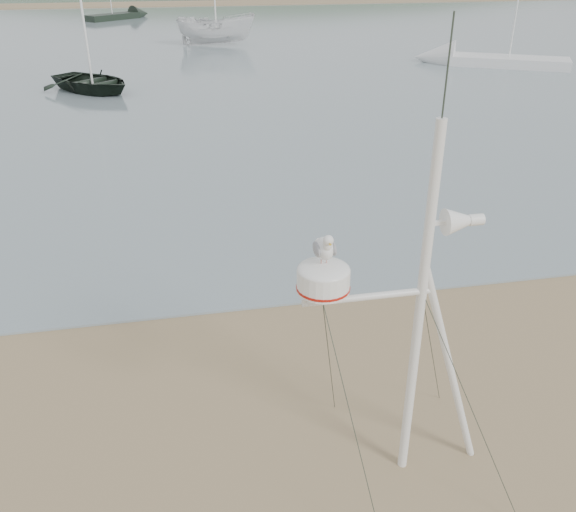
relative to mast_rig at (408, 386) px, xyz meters
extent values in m
plane|color=#876E4E|center=(-3.01, 0.07, -1.29)|extent=(560.00, 560.00, 0.00)
cube|color=#876E4E|center=(-3.01, 70.07, -1.22)|extent=(560.00, 7.00, 0.07)
ellipsoid|color=#1D3214|center=(36.99, 235.07, -23.29)|extent=(400.00, 180.00, 80.00)
cylinder|color=white|center=(0.07, 0.05, 0.91)|extent=(0.11, 0.11, 4.41)
cylinder|color=white|center=(0.53, 0.05, 0.14)|extent=(1.02, 0.09, 2.89)
cylinder|color=white|center=(-0.54, 0.05, 1.24)|extent=(1.43, 0.08, 0.08)
cylinder|color=#2D382D|center=(0.07, 0.05, 3.55)|extent=(0.02, 0.02, 0.99)
cube|color=white|center=(-1.04, 0.05, 1.32)|extent=(0.18, 0.18, 0.10)
cylinder|color=white|center=(-1.04, 0.05, 1.49)|extent=(0.55, 0.55, 0.24)
cylinder|color=#B7170D|center=(-1.04, 0.05, 1.41)|extent=(0.56, 0.56, 0.03)
ellipsoid|color=white|center=(-1.04, 0.05, 1.61)|extent=(0.55, 0.55, 0.15)
cone|color=white|center=(0.37, 0.05, 2.03)|extent=(0.29, 0.29, 0.29)
cylinder|color=white|center=(0.57, 0.05, 2.03)|extent=(0.15, 0.12, 0.12)
cube|color=white|center=(0.18, 0.05, 2.03)|extent=(0.22, 0.04, 0.04)
cylinder|color=tan|center=(-1.06, 0.05, 1.73)|extent=(0.01, 0.01, 0.08)
cylinder|color=tan|center=(-1.01, 0.05, 1.73)|extent=(0.01, 0.01, 0.08)
ellipsoid|color=white|center=(-1.04, 0.05, 1.86)|extent=(0.19, 0.30, 0.22)
ellipsoid|color=gray|center=(-1.12, 0.04, 1.86)|extent=(0.06, 0.24, 0.14)
ellipsoid|color=gray|center=(-0.95, 0.04, 1.86)|extent=(0.06, 0.24, 0.14)
cone|color=white|center=(-1.04, 0.21, 1.83)|extent=(0.10, 0.09, 0.10)
ellipsoid|color=white|center=(-1.04, -0.06, 1.95)|extent=(0.09, 0.09, 0.13)
sphere|color=white|center=(-1.04, -0.08, 2.01)|extent=(0.11, 0.11, 0.11)
cone|color=gold|center=(-1.04, -0.14, 2.01)|extent=(0.02, 0.06, 0.02)
imported|color=black|center=(-5.56, 23.54, 0.94)|extent=(2.92, 2.78, 4.38)
imported|color=silver|center=(1.21, 36.87, 1.28)|extent=(2.15, 2.10, 5.07)
cube|color=silver|center=(15.92, 25.86, -1.00)|extent=(6.39, 4.78, 0.50)
cone|color=silver|center=(12.46, 27.81, -1.00)|extent=(2.87, 2.80, 1.99)
cube|color=black|center=(-6.37, 54.37, -1.00)|extent=(4.78, 4.39, 0.50)
cone|color=black|center=(-3.97, 56.41, -1.00)|extent=(2.34, 2.32, 1.58)
camera|label=1|loc=(-2.46, -5.21, 4.55)|focal=38.00mm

